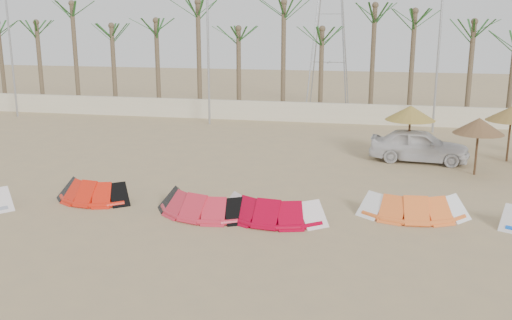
% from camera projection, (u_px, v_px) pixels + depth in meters
% --- Properties ---
extents(ground, '(120.00, 120.00, 0.00)m').
position_uv_depth(ground, '(215.00, 250.00, 17.03)').
color(ground, tan).
rests_on(ground, ground).
extents(boundary_wall, '(60.00, 0.30, 1.30)m').
position_uv_depth(boundary_wall, '(305.00, 112.00, 37.77)').
color(boundary_wall, beige).
rests_on(boundary_wall, ground).
extents(palm_line, '(52.00, 4.00, 7.70)m').
position_uv_depth(palm_line, '(320.00, 22.00, 37.66)').
color(palm_line, brown).
rests_on(palm_line, ground).
extents(lamp_a, '(1.25, 0.14, 11.00)m').
position_uv_depth(lamp_a, '(10.00, 32.00, 38.56)').
color(lamp_a, '#A5A8AD').
rests_on(lamp_a, ground).
extents(lamp_b, '(1.25, 0.14, 11.00)m').
position_uv_depth(lamp_b, '(208.00, 34.00, 35.80)').
color(lamp_b, '#A5A8AD').
rests_on(lamp_b, ground).
extents(lamp_c, '(1.25, 0.14, 11.00)m').
position_uv_depth(lamp_c, '(440.00, 35.00, 33.04)').
color(lamp_c, '#A5A8AD').
rests_on(lamp_c, ground).
extents(pylon, '(3.00, 3.00, 14.00)m').
position_uv_depth(pylon, '(327.00, 109.00, 43.43)').
color(pylon, '#A5A8AD').
rests_on(pylon, ground).
extents(kite_red_left, '(3.10, 1.79, 0.90)m').
position_uv_depth(kite_red_left, '(96.00, 189.00, 21.64)').
color(kite_red_left, red).
rests_on(kite_red_left, ground).
extents(kite_red_mid, '(3.81, 2.34, 0.90)m').
position_uv_depth(kite_red_mid, '(204.00, 201.00, 20.17)').
color(kite_red_mid, red).
rests_on(kite_red_mid, ground).
extents(kite_red_right, '(3.77, 1.86, 0.90)m').
position_uv_depth(kite_red_right, '(273.00, 206.00, 19.67)').
color(kite_red_right, '#A3001D').
rests_on(kite_red_right, ground).
extents(kite_orange, '(3.71, 1.80, 0.90)m').
position_uv_depth(kite_orange, '(413.00, 203.00, 20.01)').
color(kite_orange, orange).
rests_on(kite_orange, ground).
extents(parasol_left, '(2.39, 2.39, 2.69)m').
position_uv_depth(parasol_left, '(410.00, 113.00, 27.12)').
color(parasol_left, '#4C331E').
rests_on(parasol_left, ground).
extents(parasol_mid, '(2.18, 2.18, 2.55)m').
position_uv_depth(parasol_mid, '(479.00, 126.00, 24.65)').
color(parasol_mid, '#4C331E').
rests_on(parasol_mid, ground).
extents(parasol_right, '(2.36, 2.36, 2.68)m').
position_uv_depth(parasol_right, '(512.00, 114.00, 26.95)').
color(parasol_right, '#4C331E').
rests_on(parasol_right, ground).
extents(car, '(4.79, 2.33, 1.58)m').
position_uv_depth(car, '(419.00, 145.00, 27.33)').
color(car, silver).
rests_on(car, ground).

